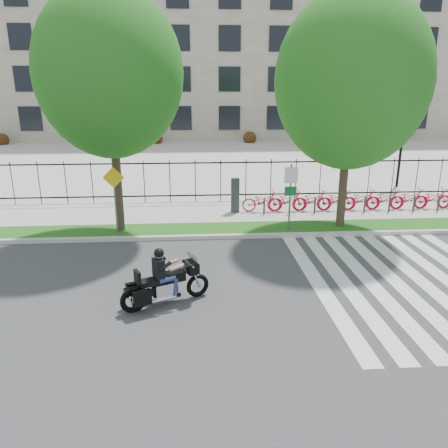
{
  "coord_description": "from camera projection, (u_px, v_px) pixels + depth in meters",
  "views": [
    {
      "loc": [
        -1.25,
        -11.13,
        5.26
      ],
      "look_at": [
        -0.27,
        3.0,
        0.9
      ],
      "focal_mm": 35.0,
      "sensor_mm": 36.0,
      "label": 1
    }
  ],
  "objects": [
    {
      "name": "lamp_post_right",
      "position": [
        403.0,
        130.0,
        23.4
      ],
      "size": [
        1.06,
        0.7,
        4.25
      ],
      "color": "black",
      "rests_on": "ground"
    },
    {
      "name": "street_tree_1",
      "position": [
        110.0,
        73.0,
        14.98
      ],
      "size": [
        5.09,
        5.09,
        8.59
      ],
      "color": "#33251C",
      "rests_on": "grass_verge"
    },
    {
      "name": "sign_pole_warning",
      "position": [
        115.0,
        191.0,
        15.82
      ],
      "size": [
        0.78,
        0.09,
        2.49
      ],
      "color": "#59595B",
      "rests_on": "grass_verge"
    },
    {
      "name": "curb",
      "position": [
        229.0,
        236.0,
        16.13
      ],
      "size": [
        60.0,
        0.2,
        0.15
      ],
      "primitive_type": "cube",
      "color": "beige",
      "rests_on": "ground"
    },
    {
      "name": "bike_share_station",
      "position": [
        359.0,
        199.0,
        19.32
      ],
      "size": [
        11.06,
        0.85,
        1.5
      ],
      "color": "#2D2D33",
      "rests_on": "sidewalk"
    },
    {
      "name": "office_building",
      "position": [
        202.0,
        49.0,
        52.14
      ],
      "size": [
        60.0,
        21.9,
        20.15
      ],
      "color": "gray",
      "rests_on": "ground"
    },
    {
      "name": "grass_verge",
      "position": [
        228.0,
        229.0,
        16.94
      ],
      "size": [
        60.0,
        1.5,
        0.15
      ],
      "primitive_type": "cube",
      "color": "#1D5114",
      "rests_on": "ground"
    },
    {
      "name": "ground",
      "position": [
        241.0,
        286.0,
        12.24
      ],
      "size": [
        120.0,
        120.0,
        0.0
      ],
      "primitive_type": "plane",
      "color": "#373739",
      "rests_on": "ground"
    },
    {
      "name": "plaza",
      "position": [
        209.0,
        156.0,
        36.06
      ],
      "size": [
        80.0,
        34.0,
        0.1
      ],
      "primitive_type": "cube",
      "color": "#AEACA3",
      "rests_on": "ground"
    },
    {
      "name": "crosswalk_stripes",
      "position": [
        408.0,
        281.0,
        12.56
      ],
      "size": [
        5.7,
        8.0,
        0.01
      ],
      "primitive_type": null,
      "color": "silver",
      "rests_on": "ground"
    },
    {
      "name": "motorcycle_rider",
      "position": [
        165.0,
        282.0,
        11.03
      ],
      "size": [
        2.24,
        1.3,
        1.86
      ],
      "color": "black",
      "rests_on": "ground"
    },
    {
      "name": "sign_pole_regulatory",
      "position": [
        290.0,
        189.0,
        16.25
      ],
      "size": [
        0.5,
        0.09,
        2.5
      ],
      "color": "#59595B",
      "rests_on": "grass_verge"
    },
    {
      "name": "street_tree_2",
      "position": [
        352.0,
        81.0,
        15.61
      ],
      "size": [
        5.54,
        5.54,
        8.62
      ],
      "color": "#33251C",
      "rests_on": "grass_verge"
    },
    {
      "name": "sidewalk",
      "position": [
        223.0,
        212.0,
        19.32
      ],
      "size": [
        60.0,
        3.5,
        0.15
      ],
      "primitive_type": "cube",
      "color": "#AEACA3",
      "rests_on": "ground"
    },
    {
      "name": "iron_fence",
      "position": [
        221.0,
        181.0,
        20.67
      ],
      "size": [
        30.0,
        0.06,
        2.0
      ],
      "primitive_type": null,
      "color": "black",
      "rests_on": "sidewalk"
    }
  ]
}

